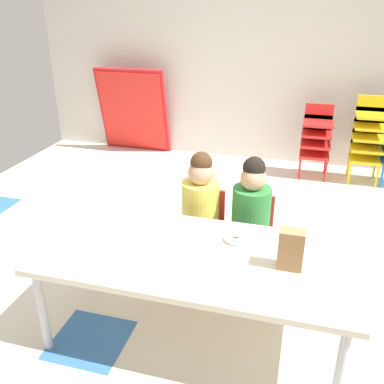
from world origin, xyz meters
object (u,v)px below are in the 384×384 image
seated_child_middle_seat (251,209)px  kid_chair_yellow_stack (368,135)px  seated_child_near_camera (201,203)px  donut_powdered_on_plate (234,238)px  kid_chair_red_stack (316,137)px  craft_table (196,260)px  folded_activity_table (133,111)px  paper_plate_near_edge (234,241)px  paper_bag_brown (291,249)px

seated_child_middle_seat → kid_chair_yellow_stack: bearing=66.2°
seated_child_near_camera → donut_powdered_on_plate: (0.31, -0.47, 0.03)m
kid_chair_red_stack → seated_child_near_camera: bearing=-109.7°
craft_table → donut_powdered_on_plate: donut_powdered_on_plate is taller
folded_activity_table → paper_plate_near_edge: 3.39m
seated_child_middle_seat → paper_plate_near_edge: 0.47m
kid_chair_red_stack → kid_chair_yellow_stack: bearing=0.0°
seated_child_middle_seat → folded_activity_table: 3.03m
seated_child_near_camera → paper_bag_brown: 0.91m
folded_activity_table → paper_bag_brown: size_ratio=4.94×
paper_plate_near_edge → folded_activity_table: bearing=122.6°
paper_bag_brown → craft_table: bearing=179.8°
seated_child_near_camera → paper_bag_brown: bearing=-45.1°
kid_chair_yellow_stack → folded_activity_table: 2.81m
paper_plate_near_edge → donut_powdered_on_plate: (0.00, -0.00, 0.02)m
craft_table → kid_chair_yellow_stack: 3.02m
seated_child_middle_seat → kid_chair_red_stack: seated_child_middle_seat is taller
craft_table → paper_plate_near_edge: paper_plate_near_edge is taller
kid_chair_red_stack → folded_activity_table: (-2.27, 0.24, 0.08)m
seated_child_near_camera → paper_bag_brown: (0.64, -0.64, 0.12)m
craft_table → kid_chair_red_stack: size_ratio=2.18×
folded_activity_table → seated_child_middle_seat: bearing=-52.1°
kid_chair_yellow_stack → paper_plate_near_edge: (-0.98, -2.61, 0.05)m
seated_child_near_camera → kid_chair_red_stack: (0.77, 2.14, -0.10)m
donut_powdered_on_plate → folded_activity_table: bearing=122.6°
donut_powdered_on_plate → seated_child_middle_seat: bearing=85.9°
kid_chair_red_stack → paper_bag_brown: bearing=-92.7°
paper_plate_near_edge → donut_powdered_on_plate: 0.02m
seated_child_near_camera → paper_plate_near_edge: size_ratio=5.10×
kid_chair_red_stack → paper_plate_near_edge: kid_chair_red_stack is taller
kid_chair_yellow_stack → paper_plate_near_edge: bearing=-110.5°
seated_child_middle_seat → folded_activity_table: (-1.86, 2.39, -0.02)m
kid_chair_red_stack → folded_activity_table: size_ratio=0.74×
seated_child_middle_seat → paper_bag_brown: (0.29, -0.64, 0.12)m
seated_child_near_camera → donut_powdered_on_plate: size_ratio=7.37×
kid_chair_yellow_stack → paper_bag_brown: bearing=-103.3°
kid_chair_yellow_stack → paper_bag_brown: size_ratio=4.18×
paper_plate_near_edge → paper_bag_brown: bearing=-28.2°
kid_chair_red_stack → paper_bag_brown: kid_chair_red_stack is taller
seated_child_middle_seat → kid_chair_red_stack: (0.42, 2.14, -0.10)m
seated_child_middle_seat → kid_chair_yellow_stack: size_ratio=1.00×
craft_table → kid_chair_yellow_stack: size_ratio=1.89×
craft_table → seated_child_middle_seat: size_ratio=1.90×
kid_chair_yellow_stack → folded_activity_table: size_ratio=0.85×
seated_child_near_camera → seated_child_middle_seat: size_ratio=1.00×
folded_activity_table → donut_powdered_on_plate: bearing=-57.4°
donut_powdered_on_plate → paper_plate_near_edge: bearing=90.0°
craft_table → paper_plate_near_edge: (0.18, 0.17, 0.05)m
seated_child_near_camera → folded_activity_table: (-1.51, 2.39, -0.02)m
craft_table → kid_chair_red_stack: kid_chair_red_stack is taller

